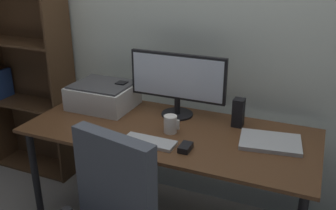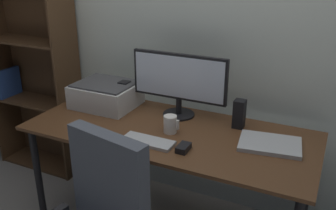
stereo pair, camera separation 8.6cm
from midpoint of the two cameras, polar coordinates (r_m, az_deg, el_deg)
The scene contains 11 objects.
back_wall at distance 2.48m, azimuth 6.62°, elevation 12.92°, with size 6.40×0.10×2.60m, color beige.
desk at distance 2.21m, azimuth 1.30°, elevation -5.66°, with size 1.68×0.72×0.74m.
monitor at distance 2.28m, azimuth 2.77°, elevation 3.78°, with size 0.61×0.20×0.40m.
keyboard at distance 2.02m, azimuth -1.84°, elevation -5.58°, with size 0.29×0.11×0.02m, color #B7BABC.
mouse at distance 1.95m, azimuth 3.64°, elevation -6.55°, with size 0.06×0.10×0.03m, color black.
coffee_mug at distance 2.12m, azimuth 1.52°, elevation -2.95°, with size 0.09×0.08×0.10m.
laptop at distance 2.08m, azimuth 16.44°, elevation -5.75°, with size 0.32×0.23×0.02m, color #B7BABC.
speaker_left at distance 2.49m, azimuth -5.62°, elevation 1.71°, with size 0.06×0.07×0.17m, color black.
speaker_right at distance 2.22m, azimuth 11.92°, elevation -1.34°, with size 0.06×0.07×0.17m, color black.
printer at distance 2.51m, azimuth -8.45°, elevation 1.64°, with size 0.40×0.34×0.16m.
bookshelf at distance 3.17m, azimuth -18.93°, elevation 4.87°, with size 0.73×0.28×1.65m.
Camera 2 is at (0.84, -1.77, 1.69)m, focal length 39.94 mm.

